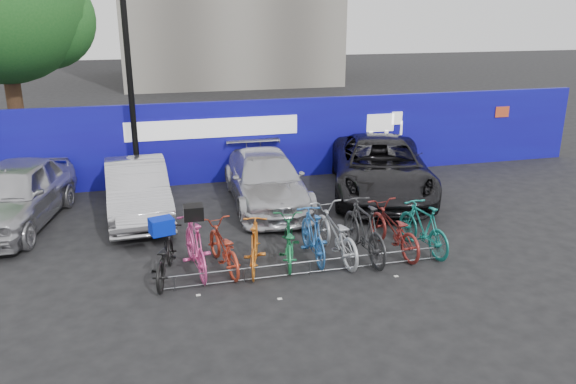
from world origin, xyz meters
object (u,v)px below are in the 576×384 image
object	(u,v)px
car_0	(14,195)
bike_0	(164,256)
car_2	(266,180)
car_3	(380,167)
bike_6	(336,234)
car_1	(137,190)
bike_8	(393,229)
bike_3	(255,246)
bike_rack	(310,267)
bike_9	(423,227)
tree	(8,4)
bike_1	(195,246)
bike_7	(364,230)
bike_4	(288,241)
bike_2	(223,247)
lamppost	(129,75)
bike_5	(313,235)

from	to	relation	value
car_0	bike_0	xyz separation A→B (m)	(3.29, -3.71, -0.31)
car_2	car_3	xyz separation A→B (m)	(3.24, 0.03, 0.10)
car_2	bike_6	size ratio (longest dim) A/B	2.25
car_1	car_2	bearing A→B (deg)	-1.66
car_0	bike_0	distance (m)	4.97
bike_8	bike_3	bearing A→B (deg)	-5.20
car_1	bike_6	size ratio (longest dim) A/B	2.03
bike_rack	bike_9	world-z (taller)	bike_9
bike_6	bike_8	world-z (taller)	bike_6
tree	bike_9	world-z (taller)	tree
car_3	bike_3	xyz separation A→B (m)	(-4.29, -3.82, -0.26)
tree	car_2	world-z (taller)	tree
bike_1	bike_8	distance (m)	4.15
bike_7	bike_8	world-z (taller)	bike_7
bike_rack	bike_4	distance (m)	0.79
bike_rack	bike_2	size ratio (longest dim) A/B	3.15
lamppost	bike_1	distance (m)	6.07
bike_4	bike_8	world-z (taller)	bike_8
bike_2	bike_9	xyz separation A→B (m)	(4.24, -0.18, 0.07)
tree	bike_9	xyz separation A→B (m)	(9.42, -10.16, -4.53)
bike_7	tree	bearing A→B (deg)	-54.39
car_3	bike_3	distance (m)	5.75
bike_1	bike_2	size ratio (longest dim) A/B	1.04
bike_1	bike_2	distance (m)	0.54
bike_4	bike_1	bearing A→B (deg)	13.09
car_2	car_3	distance (m)	3.24
bike_1	bike_8	world-z (taller)	bike_1
bike_2	car_0	bearing A→B (deg)	-48.86
car_1	bike_0	distance (m)	3.70
bike_0	bike_rack	bearing A→B (deg)	179.88
bike_rack	bike_3	xyz separation A→B (m)	(-0.99, 0.51, 0.34)
car_3	bike_5	bearing A→B (deg)	-112.61
bike_rack	bike_4	size ratio (longest dim) A/B	3.22
car_1	bike_3	bearing A→B (deg)	-62.13
car_3	bike_0	bearing A→B (deg)	-130.58
bike_1	bike_2	xyz separation A→B (m)	(0.54, -0.00, -0.09)
bike_rack	bike_8	world-z (taller)	bike_8
bike_rack	bike_0	world-z (taller)	bike_0
bike_rack	bike_5	xyz separation A→B (m)	(0.26, 0.70, 0.36)
bike_2	bike_3	distance (m)	0.63
bike_5	bike_9	world-z (taller)	bike_9
bike_rack	bike_1	bearing A→B (deg)	162.29
bike_rack	car_2	xyz separation A→B (m)	(0.06, 4.29, 0.50)
bike_rack	bike_6	world-z (taller)	bike_6
car_2	bike_3	bearing A→B (deg)	-103.51
tree	bike_1	xyz separation A→B (m)	(4.64, -9.98, -4.51)
bike_8	car_1	bearing A→B (deg)	-41.70
tree	car_0	xyz separation A→B (m)	(0.74, -6.40, -4.30)
car_1	bike_2	distance (m)	3.88
car_1	bike_2	size ratio (longest dim) A/B	2.34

